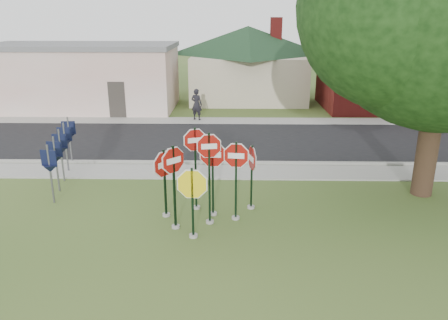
{
  "coord_description": "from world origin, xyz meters",
  "views": [
    {
      "loc": [
        0.91,
        -10.71,
        5.92
      ],
      "look_at": [
        0.66,
        2.0,
        1.7
      ],
      "focal_mm": 35.0,
      "sensor_mm": 36.0,
      "label": 1
    }
  ],
  "objects_px": {
    "stop_sign_yellow": "(192,194)",
    "stop_sign_center": "(209,166)",
    "stop_sign_left": "(174,176)",
    "pedestrian": "(197,104)"
  },
  "relations": [
    {
      "from": "stop_sign_left",
      "to": "stop_sign_yellow",
      "type": "bearing_deg",
      "value": -44.22
    },
    {
      "from": "stop_sign_left",
      "to": "pedestrian",
      "type": "xyz_separation_m",
      "value": [
        -0.46,
        13.69,
        -0.65
      ]
    },
    {
      "from": "stop_sign_yellow",
      "to": "pedestrian",
      "type": "height_order",
      "value": "stop_sign_yellow"
    },
    {
      "from": "stop_sign_left",
      "to": "pedestrian",
      "type": "bearing_deg",
      "value": 91.92
    },
    {
      "from": "stop_sign_yellow",
      "to": "stop_sign_left",
      "type": "bearing_deg",
      "value": 135.78
    },
    {
      "from": "stop_sign_center",
      "to": "pedestrian",
      "type": "bearing_deg",
      "value": 96.17
    },
    {
      "from": "stop_sign_yellow",
      "to": "stop_sign_center",
      "type": "bearing_deg",
      "value": 64.87
    },
    {
      "from": "pedestrian",
      "to": "stop_sign_center",
      "type": "bearing_deg",
      "value": 117.38
    },
    {
      "from": "stop_sign_yellow",
      "to": "stop_sign_left",
      "type": "relative_size",
      "value": 0.83
    },
    {
      "from": "stop_sign_left",
      "to": "pedestrian",
      "type": "relative_size",
      "value": 1.43
    }
  ]
}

